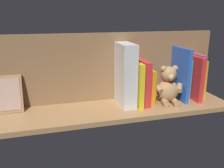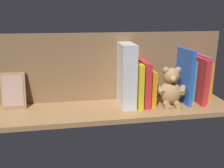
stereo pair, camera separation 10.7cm
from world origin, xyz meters
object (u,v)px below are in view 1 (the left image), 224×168
Objects in this scene: book_0 at (199,78)px; picture_frame_leaning at (10,94)px; teddy_bear at (168,86)px; dictionary_thick_white at (126,75)px.

picture_frame_leaning is (93.15, -2.52, -1.56)cm from book_0.
book_0 is 1.06× the size of teddy_bear.
dictionary_thick_white is at bearing 3.37° from book_0.
dictionary_thick_white reaches higher than book_0.
teddy_bear is (20.50, 5.31, -1.64)cm from book_0.
dictionary_thick_white is (41.47, 2.44, 4.91)cm from book_0.
book_0 is at bearing -156.03° from teddy_bear.
teddy_bear is at bearing 173.84° from picture_frame_leaning.
book_0 is at bearing 178.45° from picture_frame_leaning.
picture_frame_leaning is at bearing -1.55° from book_0.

